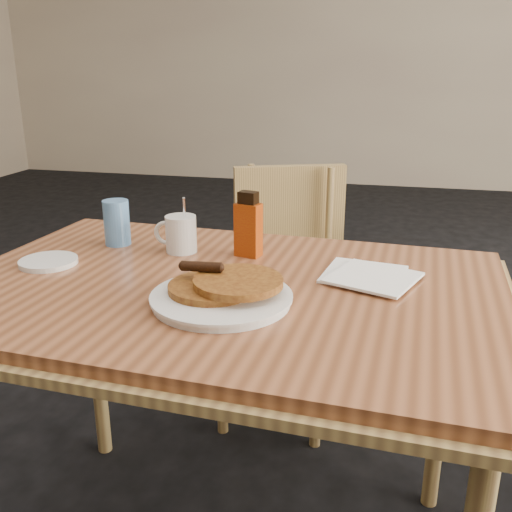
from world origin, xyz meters
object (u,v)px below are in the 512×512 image
Objects in this scene: blue_tumbler at (117,223)px; chair_main_far at (284,270)px; syrup_bottle at (248,227)px; coffee_mug at (180,233)px; main_table at (223,301)px; pancake_plate at (222,293)px.

chair_main_far is at bearing 57.39° from blue_tumbler.
coffee_mug is at bearing -163.96° from syrup_bottle.
syrup_bottle is at bearing 87.85° from main_table.
chair_main_far is 7.41× the size of blue_tumbler.
main_table is 8.74× the size of coffee_mug.
pancake_plate is 1.95× the size of coffee_mug.
pancake_plate is 0.35m from coffee_mug.
main_table is 10.79× the size of blue_tumbler.
main_table is at bearing -78.77° from syrup_bottle.
coffee_mug reaches higher than chair_main_far.
chair_main_far is 0.88m from pancake_plate.
pancake_plate is (0.03, -0.10, 0.06)m from main_table.
coffee_mug is at bearing -127.98° from chair_main_far.
syrup_bottle reaches higher than chair_main_far.
pancake_plate is 2.40× the size of blue_tumbler.
syrup_bottle reaches higher than blue_tumbler.
blue_tumbler reaches higher than pancake_plate.
syrup_bottle is at bearing 94.24° from pancake_plate.
blue_tumbler is (-0.38, 0.31, 0.04)m from pancake_plate.
chair_main_far is at bearing 104.66° from syrup_bottle.
main_table is at bearing -111.40° from chair_main_far.
blue_tumbler is at bearing -144.38° from chair_main_far.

